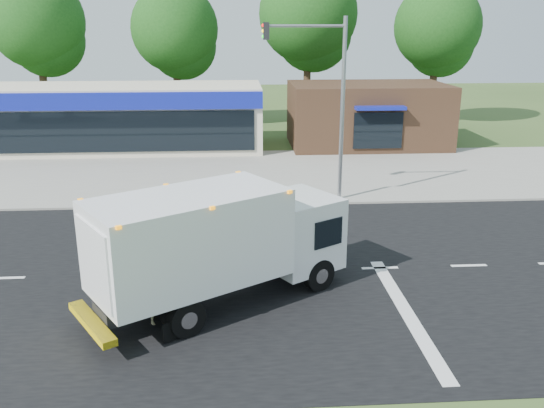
# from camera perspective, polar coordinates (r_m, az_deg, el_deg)

# --- Properties ---
(ground) EXTENTS (120.00, 120.00, 0.00)m
(ground) POSITION_cam_1_polar(r_m,az_deg,el_deg) (18.85, 1.70, -6.63)
(ground) COLOR #385123
(ground) RESTS_ON ground
(road_asphalt) EXTENTS (60.00, 14.00, 0.02)m
(road_asphalt) POSITION_cam_1_polar(r_m,az_deg,el_deg) (18.85, 1.70, -6.62)
(road_asphalt) COLOR black
(road_asphalt) RESTS_ON ground
(sidewalk) EXTENTS (60.00, 2.40, 0.12)m
(sidewalk) POSITION_cam_1_polar(r_m,az_deg,el_deg) (26.51, 0.04, 0.72)
(sidewalk) COLOR gray
(sidewalk) RESTS_ON ground
(parking_apron) EXTENTS (60.00, 9.00, 0.02)m
(parking_apron) POSITION_cam_1_polar(r_m,az_deg,el_deg) (32.11, -0.64, 3.60)
(parking_apron) COLOR gray
(parking_apron) RESTS_ON ground
(lane_markings) EXTENTS (55.20, 7.00, 0.01)m
(lane_markings) POSITION_cam_1_polar(r_m,az_deg,el_deg) (17.81, 6.49, -8.20)
(lane_markings) COLOR silver
(lane_markings) RESTS_ON road_asphalt
(ems_box_truck) EXTENTS (7.80, 6.14, 3.43)m
(ems_box_truck) POSITION_cam_1_polar(r_m,az_deg,el_deg) (16.03, -5.47, -3.52)
(ems_box_truck) COLOR black
(ems_box_truck) RESTS_ON ground
(emergency_worker) EXTENTS (0.69, 0.64, 1.69)m
(emergency_worker) POSITION_cam_1_polar(r_m,az_deg,el_deg) (15.72, -11.37, -8.77)
(emergency_worker) COLOR tan
(emergency_worker) RESTS_ON ground
(retail_strip_mall) EXTENTS (18.00, 6.20, 4.00)m
(retail_strip_mall) POSITION_cam_1_polar(r_m,az_deg,el_deg) (38.20, -14.91, 8.32)
(retail_strip_mall) COLOR beige
(retail_strip_mall) RESTS_ON ground
(brown_storefront) EXTENTS (10.00, 6.70, 4.00)m
(brown_storefront) POSITION_cam_1_polar(r_m,az_deg,el_deg) (38.54, 9.42, 8.72)
(brown_storefront) COLOR #382316
(brown_storefront) RESTS_ON ground
(traffic_signal_pole) EXTENTS (3.51, 0.25, 8.00)m
(traffic_signal_pole) POSITION_cam_1_polar(r_m,az_deg,el_deg) (25.21, 5.58, 11.06)
(traffic_signal_pole) COLOR gray
(traffic_signal_pole) RESTS_ON ground
(background_trees) EXTENTS (36.77, 7.39, 12.10)m
(background_trees) POSITION_cam_1_polar(r_m,az_deg,el_deg) (45.30, -2.82, 17.03)
(background_trees) COLOR #332114
(background_trees) RESTS_ON ground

